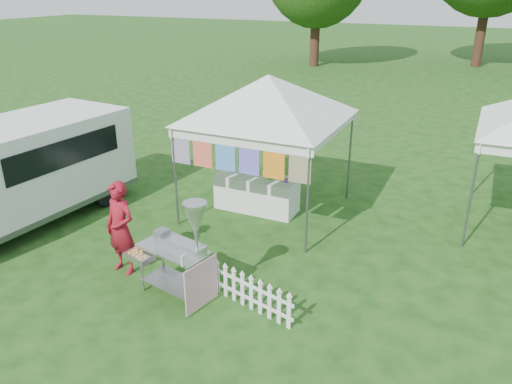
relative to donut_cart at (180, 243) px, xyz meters
The scene contains 7 objects.
ground 1.06m from the donut_cart, 134.13° to the left, with size 120.00×120.00×0.00m, color #173F12.
canopy_main 4.17m from the donut_cart, 92.76° to the left, with size 4.24×4.24×3.45m.
donut_cart is the anchor object (origin of this frame).
vendor 1.46m from the donut_cart, 167.96° to the left, with size 0.61×0.40×1.67m, color maroon.
cargo_van 4.73m from the donut_cart, 167.74° to the left, with size 2.48×5.21×2.10m.
picket_fence 1.28m from the donut_cart, 13.71° to the left, with size 1.75×0.49×0.56m.
display_table 3.71m from the donut_cart, 96.47° to the left, with size 1.80×0.70×0.78m, color white.
Camera 1 is at (4.08, -5.77, 4.68)m, focal length 35.00 mm.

